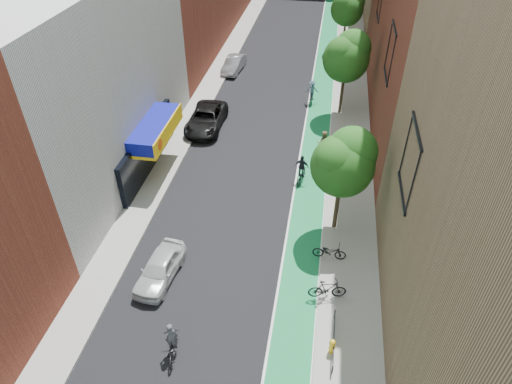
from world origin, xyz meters
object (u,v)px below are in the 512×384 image
at_px(cyclist_lane_mid, 301,172).
at_px(fire_hydrant, 332,346).
at_px(cyclist_lead, 172,345).
at_px(parked_car_black, 206,119).
at_px(cyclist_lane_near, 323,147).
at_px(cyclist_lane_far, 312,93).
at_px(parked_car_white, 160,268).
at_px(parked_car_silver, 234,64).

distance_m(cyclist_lane_mid, fire_hydrant, 12.65).
bearing_deg(cyclist_lead, fire_hydrant, 177.48).
relative_size(parked_car_black, cyclist_lane_mid, 2.85).
bearing_deg(cyclist_lane_near, cyclist_lane_far, -82.46).
relative_size(cyclist_lead, cyclist_lane_near, 0.92).
bearing_deg(cyclist_lane_far, parked_car_white, 72.40).
bearing_deg(parked_car_silver, fire_hydrant, -64.90).
bearing_deg(cyclist_lane_near, parked_car_white, 57.31).
relative_size(parked_car_black, cyclist_lane_far, 2.79).
bearing_deg(fire_hydrant, parked_car_black, 119.31).
height_order(cyclist_lane_mid, fire_hydrant, cyclist_lane_mid).
distance_m(parked_car_white, parked_car_black, 15.35).
bearing_deg(cyclist_lane_mid, parked_car_black, -25.15).
bearing_deg(cyclist_lane_far, cyclist_lane_near, 97.94).
xyz_separation_m(parked_car_white, parked_car_black, (-1.51, 15.27, 0.10)).
height_order(cyclist_lead, cyclist_lane_near, cyclist_lane_near).
bearing_deg(parked_car_white, cyclist_lane_mid, 61.86).
bearing_deg(cyclist_lane_far, parked_car_silver, -35.67).
distance_m(parked_car_white, fire_hydrant, 9.23).
relative_size(parked_car_silver, cyclist_lane_near, 1.92).
xyz_separation_m(parked_car_silver, cyclist_lane_near, (9.13, -13.82, 0.24)).
height_order(parked_car_white, cyclist_lead, cyclist_lead).
bearing_deg(parked_car_silver, parked_car_white, -80.92).
distance_m(cyclist_lead, cyclist_lane_mid, 14.23).
xyz_separation_m(cyclist_lane_far, fire_hydrant, (2.54, -23.78, -0.29)).
bearing_deg(parked_car_white, fire_hydrant, -13.10).
bearing_deg(parked_car_white, cyclist_lane_near, 64.41).
distance_m(parked_car_white, cyclist_lead, 4.53).
relative_size(parked_car_white, cyclist_lane_far, 1.99).
xyz_separation_m(cyclist_lead, cyclist_lane_mid, (4.39, 13.54, 0.07)).
height_order(cyclist_lead, cyclist_lane_mid, same).
distance_m(parked_car_white, parked_car_silver, 26.25).
distance_m(parked_car_white, cyclist_lane_mid, 11.37).
relative_size(parked_car_silver, fire_hydrant, 5.23).
bearing_deg(cyclist_lane_far, cyclist_lead, 79.28).
xyz_separation_m(parked_car_black, cyclist_lane_near, (9.03, -2.89, 0.16)).
distance_m(parked_car_black, parked_car_silver, 10.93).
xyz_separation_m(parked_car_silver, cyclist_lane_far, (7.80, -5.39, 0.18)).
xyz_separation_m(parked_car_white, fire_hydrant, (8.74, -2.98, -0.09)).
relative_size(cyclist_lead, cyclist_lane_mid, 1.04).
xyz_separation_m(parked_car_black, parked_car_silver, (-0.09, 10.93, -0.08)).
xyz_separation_m(cyclist_lane_near, cyclist_lane_mid, (-1.20, -2.94, -0.22)).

